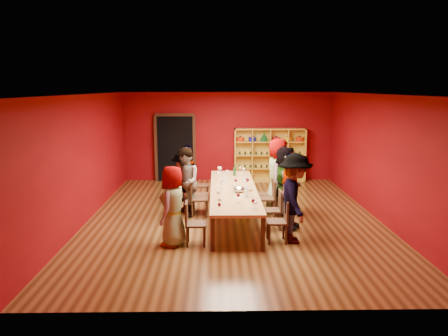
{
  "coord_description": "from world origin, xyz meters",
  "views": [
    {
      "loc": [
        -0.42,
        -10.27,
        3.16
      ],
      "look_at": [
        -0.22,
        0.55,
        1.15
      ],
      "focal_mm": 35.0,
      "sensor_mm": 36.0,
      "label": 1
    }
  ],
  "objects_px": {
    "chair_person_right_2": "(270,196)",
    "tasting_table": "(233,190)",
    "person_left_0": "(173,206)",
    "wine_bottle": "(234,171)",
    "person_left_3": "(183,182)",
    "person_left_4": "(188,173)",
    "chair_person_left_4": "(199,183)",
    "spittoon_bowl": "(239,189)",
    "chair_person_right_3": "(267,192)",
    "person_right_0": "(295,198)",
    "person_left_2": "(185,182)",
    "person_right_1": "(290,192)",
    "chair_person_right_1": "(275,208)",
    "chair_person_left_0": "(192,221)",
    "chair_person_left_2": "(196,197)",
    "chair_person_right_0": "(281,219)",
    "person_right_2": "(285,181)",
    "chair_person_left_3": "(197,192)",
    "person_right_3": "(278,175)"
  },
  "relations": [
    {
      "from": "chair_person_left_0",
      "to": "chair_person_right_2",
      "type": "xyz_separation_m",
      "value": [
        1.82,
        2.01,
        0.0
      ]
    },
    {
      "from": "person_right_2",
      "to": "spittoon_bowl",
      "type": "relative_size",
      "value": 6.12
    },
    {
      "from": "chair_person_right_0",
      "to": "person_left_4",
      "type": "bearing_deg",
      "value": 122.09
    },
    {
      "from": "chair_person_left_3",
      "to": "person_left_4",
      "type": "distance_m",
      "value": 1.14
    },
    {
      "from": "person_left_0",
      "to": "person_left_4",
      "type": "distance_m",
      "value": 3.51
    },
    {
      "from": "person_left_4",
      "to": "chair_person_left_2",
      "type": "bearing_deg",
      "value": 26.17
    },
    {
      "from": "chair_person_left_0",
      "to": "person_left_4",
      "type": "relative_size",
      "value": 0.56
    },
    {
      "from": "tasting_table",
      "to": "person_left_3",
      "type": "bearing_deg",
      "value": 152.58
    },
    {
      "from": "tasting_table",
      "to": "chair_person_right_2",
      "type": "height_order",
      "value": "chair_person_right_2"
    },
    {
      "from": "chair_person_left_0",
      "to": "chair_person_right_1",
      "type": "xyz_separation_m",
      "value": [
        1.82,
        0.96,
        0.0
      ]
    },
    {
      "from": "chair_person_left_4",
      "to": "chair_person_right_2",
      "type": "height_order",
      "value": "same"
    },
    {
      "from": "person_left_2",
      "to": "chair_person_left_4",
      "type": "bearing_deg",
      "value": 155.63
    },
    {
      "from": "chair_person_left_4",
      "to": "person_right_2",
      "type": "height_order",
      "value": "person_right_2"
    },
    {
      "from": "chair_person_left_3",
      "to": "chair_person_right_0",
      "type": "relative_size",
      "value": 1.0
    },
    {
      "from": "person_right_0",
      "to": "person_right_3",
      "type": "xyz_separation_m",
      "value": [
        -0.02,
        2.35,
        0.01
      ]
    },
    {
      "from": "spittoon_bowl",
      "to": "chair_person_left_4",
      "type": "bearing_deg",
      "value": 116.27
    },
    {
      "from": "chair_person_right_1",
      "to": "tasting_table",
      "type": "bearing_deg",
      "value": 137.84
    },
    {
      "from": "person_left_0",
      "to": "chair_person_right_2",
      "type": "relative_size",
      "value": 1.83
    },
    {
      "from": "person_left_3",
      "to": "person_left_4",
      "type": "bearing_deg",
      "value": 158.81
    },
    {
      "from": "chair_person_left_0",
      "to": "person_right_2",
      "type": "relative_size",
      "value": 0.51
    },
    {
      "from": "chair_person_left_0",
      "to": "person_right_3",
      "type": "relative_size",
      "value": 0.47
    },
    {
      "from": "chair_person_right_0",
      "to": "person_left_2",
      "type": "bearing_deg",
      "value": 138.04
    },
    {
      "from": "chair_person_right_3",
      "to": "person_right_0",
      "type": "bearing_deg",
      "value": -83.26
    },
    {
      "from": "wine_bottle",
      "to": "spittoon_bowl",
      "type": "bearing_deg",
      "value": -89.15
    },
    {
      "from": "tasting_table",
      "to": "person_right_1",
      "type": "bearing_deg",
      "value": -33.8
    },
    {
      "from": "person_left_3",
      "to": "chair_person_left_3",
      "type": "bearing_deg",
      "value": 72.21
    },
    {
      "from": "chair_person_right_1",
      "to": "person_left_3",
      "type": "bearing_deg",
      "value": 145.79
    },
    {
      "from": "chair_person_right_3",
      "to": "wine_bottle",
      "type": "distance_m",
      "value": 1.24
    },
    {
      "from": "person_left_3",
      "to": "chair_person_left_4",
      "type": "xyz_separation_m",
      "value": [
        0.36,
        1.06,
        -0.28
      ]
    },
    {
      "from": "person_left_0",
      "to": "wine_bottle",
      "type": "height_order",
      "value": "person_left_0"
    },
    {
      "from": "person_left_0",
      "to": "chair_person_right_2",
      "type": "bearing_deg",
      "value": 149.36
    },
    {
      "from": "person_left_2",
      "to": "chair_person_right_2",
      "type": "relative_size",
      "value": 1.94
    },
    {
      "from": "person_left_4",
      "to": "person_right_0",
      "type": "distance_m",
      "value": 4.15
    },
    {
      "from": "chair_person_left_0",
      "to": "person_left_4",
      "type": "height_order",
      "value": "person_left_4"
    },
    {
      "from": "person_left_3",
      "to": "person_right_1",
      "type": "height_order",
      "value": "person_right_1"
    },
    {
      "from": "chair_person_left_2",
      "to": "chair_person_right_1",
      "type": "xyz_separation_m",
      "value": [
        1.82,
        -1.04,
        0.0
      ]
    },
    {
      "from": "person_left_4",
      "to": "chair_person_left_4",
      "type": "bearing_deg",
      "value": 104.8
    },
    {
      "from": "chair_person_right_1",
      "to": "person_right_3",
      "type": "relative_size",
      "value": 0.47
    },
    {
      "from": "chair_person_left_4",
      "to": "spittoon_bowl",
      "type": "height_order",
      "value": "spittoon_bowl"
    },
    {
      "from": "chair_person_left_3",
      "to": "person_right_1",
      "type": "distance_m",
      "value": 2.63
    },
    {
      "from": "person_left_0",
      "to": "wine_bottle",
      "type": "xyz_separation_m",
      "value": [
        1.37,
        3.32,
        0.06
      ]
    },
    {
      "from": "chair_person_right_1",
      "to": "person_right_2",
      "type": "relative_size",
      "value": 0.51
    },
    {
      "from": "chair_person_right_0",
      "to": "person_right_2",
      "type": "relative_size",
      "value": 0.51
    },
    {
      "from": "tasting_table",
      "to": "chair_person_right_1",
      "type": "height_order",
      "value": "chair_person_right_1"
    },
    {
      "from": "chair_person_right_2",
      "to": "tasting_table",
      "type": "bearing_deg",
      "value": -166.28
    },
    {
      "from": "wine_bottle",
      "to": "person_left_2",
      "type": "bearing_deg",
      "value": -134.02
    },
    {
      "from": "person_right_3",
      "to": "person_right_1",
      "type": "bearing_deg",
      "value": -162.92
    },
    {
      "from": "person_left_2",
      "to": "spittoon_bowl",
      "type": "bearing_deg",
      "value": 51.97
    },
    {
      "from": "chair_person_right_3",
      "to": "person_left_2",
      "type": "bearing_deg",
      "value": -167.38
    },
    {
      "from": "chair_person_left_2",
      "to": "person_left_2",
      "type": "xyz_separation_m",
      "value": [
        -0.27,
        -0.0,
        0.37
      ]
    }
  ]
}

